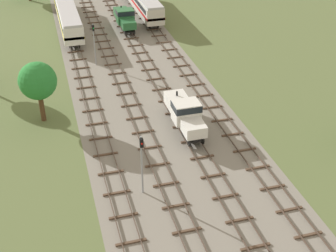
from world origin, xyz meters
TOP-DOWN VIEW (x-y plane):
  - ground_plane at (0.00, 56.00)m, footprint 480.00×480.00m
  - ballast_bed at (0.00, 56.00)m, footprint 17.33×176.00m
  - track_far_left at (-6.66, 57.00)m, footprint 2.40×126.00m
  - track_left at (-2.22, 57.00)m, footprint 2.40×126.00m
  - track_centre_left at (2.22, 57.00)m, footprint 2.40×126.00m
  - track_centre at (6.66, 57.00)m, footprint 2.40×126.00m
  - shunter_loco_centre_left_nearest at (2.22, 40.07)m, footprint 2.74×8.46m
  - shunter_loco_centre_left_near at (2.22, 72.15)m, footprint 2.74×8.46m
  - passenger_coach_far_left_mid at (-6.66, 75.12)m, footprint 2.96×22.00m
  - signal_post_nearest at (-4.44, 59.11)m, footprint 0.28×0.47m
  - signal_post_near at (-4.44, 31.00)m, footprint 0.28×0.47m
  - lineside_tree_2 at (-12.09, 45.94)m, footprint 4.02×4.02m

SIDE VIEW (x-z plane):
  - ground_plane at x=0.00m, z-range 0.00..0.00m
  - ballast_bed at x=0.00m, z-range 0.00..0.01m
  - track_far_left at x=-6.66m, z-range -0.01..0.28m
  - track_left at x=-2.22m, z-range -0.01..0.28m
  - track_centre_left at x=2.22m, z-range -0.01..0.28m
  - track_centre at x=6.66m, z-range -0.01..0.28m
  - shunter_loco_centre_left_nearest at x=2.22m, z-range 0.46..3.56m
  - shunter_loco_centre_left_near at x=2.22m, z-range 0.46..3.56m
  - passenger_coach_far_left_mid at x=-6.66m, z-range 0.71..4.51m
  - signal_post_near at x=-4.44m, z-range 0.76..6.54m
  - signal_post_nearest at x=-4.44m, z-range 0.76..6.56m
  - lineside_tree_2 at x=-12.09m, z-range 1.34..8.14m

